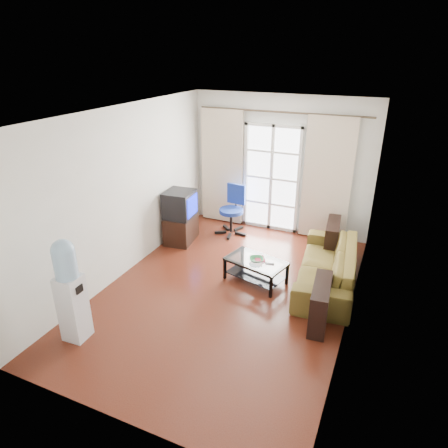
{
  "coord_description": "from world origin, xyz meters",
  "views": [
    {
      "loc": [
        2.08,
        -4.82,
        3.47
      ],
      "look_at": [
        -0.21,
        0.35,
        0.96
      ],
      "focal_mm": 32.0,
      "sensor_mm": 36.0,
      "label": 1
    }
  ],
  "objects_px": {
    "task_chair": "(232,219)",
    "sofa": "(327,266)",
    "coffee_table": "(256,268)",
    "crt_tv": "(179,204)",
    "tv_stand": "(181,228)",
    "water_cooler": "(70,289)"
  },
  "relations": [
    {
      "from": "crt_tv",
      "to": "task_chair",
      "type": "height_order",
      "value": "crt_tv"
    },
    {
      "from": "water_cooler",
      "to": "tv_stand",
      "type": "bearing_deg",
      "value": 90.08
    },
    {
      "from": "coffee_table",
      "to": "tv_stand",
      "type": "relative_size",
      "value": 1.46
    },
    {
      "from": "coffee_table",
      "to": "water_cooler",
      "type": "bearing_deg",
      "value": -126.82
    },
    {
      "from": "coffee_table",
      "to": "water_cooler",
      "type": "relative_size",
      "value": 0.74
    },
    {
      "from": "tv_stand",
      "to": "crt_tv",
      "type": "relative_size",
      "value": 1.21
    },
    {
      "from": "tv_stand",
      "to": "crt_tv",
      "type": "height_order",
      "value": "crt_tv"
    },
    {
      "from": "task_chair",
      "to": "sofa",
      "type": "bearing_deg",
      "value": -23.44
    },
    {
      "from": "sofa",
      "to": "coffee_table",
      "type": "xyz_separation_m",
      "value": [
        -1.04,
        -0.42,
        -0.06
      ]
    },
    {
      "from": "tv_stand",
      "to": "crt_tv",
      "type": "xyz_separation_m",
      "value": [
        -0.0,
        -0.05,
        0.52
      ]
    },
    {
      "from": "tv_stand",
      "to": "task_chair",
      "type": "distance_m",
      "value": 1.05
    },
    {
      "from": "sofa",
      "to": "task_chair",
      "type": "relative_size",
      "value": 2.23
    },
    {
      "from": "coffee_table",
      "to": "task_chair",
      "type": "distance_m",
      "value": 1.89
    },
    {
      "from": "sofa",
      "to": "crt_tv",
      "type": "bearing_deg",
      "value": -102.97
    },
    {
      "from": "crt_tv",
      "to": "water_cooler",
      "type": "relative_size",
      "value": 0.42
    },
    {
      "from": "sofa",
      "to": "task_chair",
      "type": "xyz_separation_m",
      "value": [
        -2.11,
        1.13,
        -0.02
      ]
    },
    {
      "from": "coffee_table",
      "to": "water_cooler",
      "type": "xyz_separation_m",
      "value": [
        -1.66,
        -2.22,
        0.49
      ]
    },
    {
      "from": "task_chair",
      "to": "tv_stand",
      "type": "bearing_deg",
      "value": -131.5
    },
    {
      "from": "tv_stand",
      "to": "sofa",
      "type": "bearing_deg",
      "value": -16.41
    },
    {
      "from": "water_cooler",
      "to": "crt_tv",
      "type": "bearing_deg",
      "value": 90.15
    },
    {
      "from": "water_cooler",
      "to": "coffee_table",
      "type": "bearing_deg",
      "value": 50.06
    },
    {
      "from": "crt_tv",
      "to": "coffee_table",
      "type": "bearing_deg",
      "value": -27.69
    }
  ]
}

